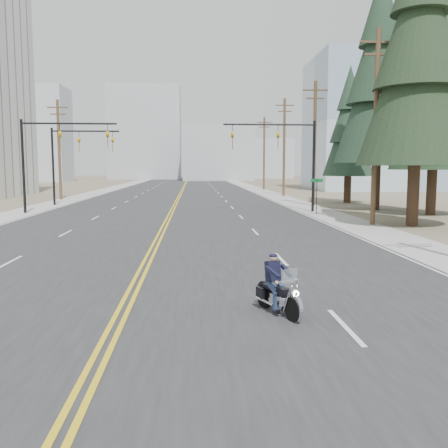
% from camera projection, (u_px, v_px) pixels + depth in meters
% --- Properties ---
extents(ground_plane, '(400.00, 400.00, 0.00)m').
position_uv_depth(ground_plane, '(64.00, 432.00, 6.58)').
color(ground_plane, '#776D56').
rests_on(ground_plane, ground).
extents(road, '(20.00, 200.00, 0.01)m').
position_uv_depth(road, '(182.00, 190.00, 76.00)').
color(road, '#303033').
rests_on(road, ground).
extents(sidewalk_left, '(3.00, 200.00, 0.01)m').
position_uv_depth(sidewalk_left, '(106.00, 190.00, 75.31)').
color(sidewalk_left, '#A5A5A0').
rests_on(sidewalk_left, ground).
extents(sidewalk_right, '(3.00, 200.00, 0.01)m').
position_uv_depth(sidewalk_right, '(257.00, 190.00, 76.69)').
color(sidewalk_right, '#A5A5A0').
rests_on(sidewalk_right, ground).
extents(traffic_mast_left, '(7.10, 0.26, 7.00)m').
position_uv_depth(traffic_mast_left, '(50.00, 147.00, 37.22)').
color(traffic_mast_left, black).
rests_on(traffic_mast_left, ground).
extents(traffic_mast_right, '(7.10, 0.26, 7.00)m').
position_uv_depth(traffic_mast_right, '(288.00, 148.00, 38.30)').
color(traffic_mast_right, black).
rests_on(traffic_mast_right, ground).
extents(traffic_mast_far, '(6.10, 0.26, 7.00)m').
position_uv_depth(traffic_mast_far, '(72.00, 152.00, 45.14)').
color(traffic_mast_far, black).
rests_on(traffic_mast_far, ground).
extents(street_sign, '(0.90, 0.06, 2.62)m').
position_uv_depth(street_sign, '(317.00, 190.00, 36.78)').
color(street_sign, black).
rests_on(street_sign, ground).
extents(utility_pole_b, '(2.20, 0.30, 11.50)m').
position_uv_depth(utility_pole_b, '(376.00, 124.00, 29.46)').
color(utility_pole_b, brown).
rests_on(utility_pole_b, ground).
extents(utility_pole_c, '(2.20, 0.30, 11.00)m').
position_uv_depth(utility_pole_c, '(314.00, 142.00, 44.37)').
color(utility_pole_c, brown).
rests_on(utility_pole_c, ground).
extents(utility_pole_d, '(2.20, 0.30, 11.50)m').
position_uv_depth(utility_pole_d, '(284.00, 146.00, 59.21)').
color(utility_pole_d, brown).
rests_on(utility_pole_d, ground).
extents(utility_pole_e, '(2.20, 0.30, 11.00)m').
position_uv_depth(utility_pole_e, '(264.00, 152.00, 76.10)').
color(utility_pole_e, brown).
rests_on(utility_pole_e, ground).
extents(utility_pole_left, '(2.20, 0.30, 10.50)m').
position_uv_depth(utility_pole_left, '(59.00, 148.00, 52.81)').
color(utility_pole_left, brown).
rests_on(utility_pole_left, ground).
extents(glass_building, '(24.00, 16.00, 20.00)m').
position_uv_depth(glass_building, '(390.00, 124.00, 76.79)').
color(glass_building, '#9EB5CC').
rests_on(glass_building, ground).
extents(haze_bldg_a, '(14.00, 12.00, 22.00)m').
position_uv_depth(haze_bldg_a, '(37.00, 135.00, 117.27)').
color(haze_bldg_a, '#B7BCC6').
rests_on(haze_bldg_a, ground).
extents(haze_bldg_b, '(18.00, 14.00, 14.00)m').
position_uv_depth(haze_bldg_b, '(218.00, 153.00, 130.23)').
color(haze_bldg_b, '#ADB2B7').
rests_on(haze_bldg_b, ground).
extents(haze_bldg_c, '(16.00, 12.00, 18.00)m').
position_uv_depth(haze_bldg_c, '(356.00, 143.00, 117.05)').
color(haze_bldg_c, '#B7BCC6').
rests_on(haze_bldg_c, ground).
extents(haze_bldg_d, '(20.00, 15.00, 26.00)m').
position_uv_depth(haze_bldg_d, '(146.00, 134.00, 143.22)').
color(haze_bldg_d, '#ADB2B7').
rests_on(haze_bldg_d, ground).
extents(haze_bldg_e, '(14.00, 14.00, 12.00)m').
position_uv_depth(haze_bldg_e, '(268.00, 159.00, 156.16)').
color(haze_bldg_e, '#B7BCC6').
rests_on(haze_bldg_e, ground).
extents(motorcyclist, '(1.41, 2.00, 1.43)m').
position_uv_depth(motorcyclist, '(278.00, 285.00, 11.75)').
color(motorcyclist, black).
rests_on(motorcyclist, ground).
extents(conifer_near, '(6.75, 6.75, 17.85)m').
position_uv_depth(conifer_near, '(419.00, 48.00, 28.45)').
color(conifer_near, '#382619').
rests_on(conifer_near, ground).
extents(conifer_mid, '(6.18, 6.18, 16.47)m').
position_uv_depth(conifer_mid, '(437.00, 82.00, 35.33)').
color(conifer_mid, '#382619').
rests_on(conifer_mid, ground).
extents(conifer_tall, '(6.87, 6.87, 19.08)m').
position_uv_depth(conifer_tall, '(380.00, 73.00, 39.67)').
color(conifer_tall, '#382619').
rests_on(conifer_tall, ground).
extents(conifer_far, '(4.90, 4.90, 13.12)m').
position_uv_depth(conifer_far, '(349.00, 125.00, 47.99)').
color(conifer_far, '#382619').
rests_on(conifer_far, ground).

